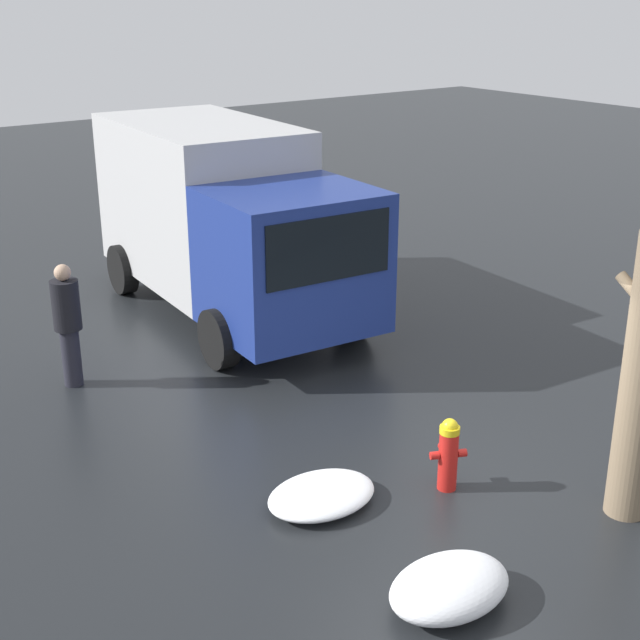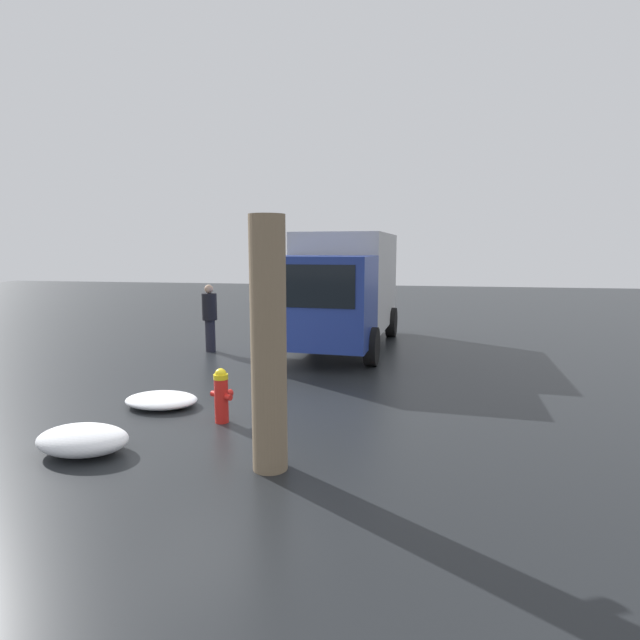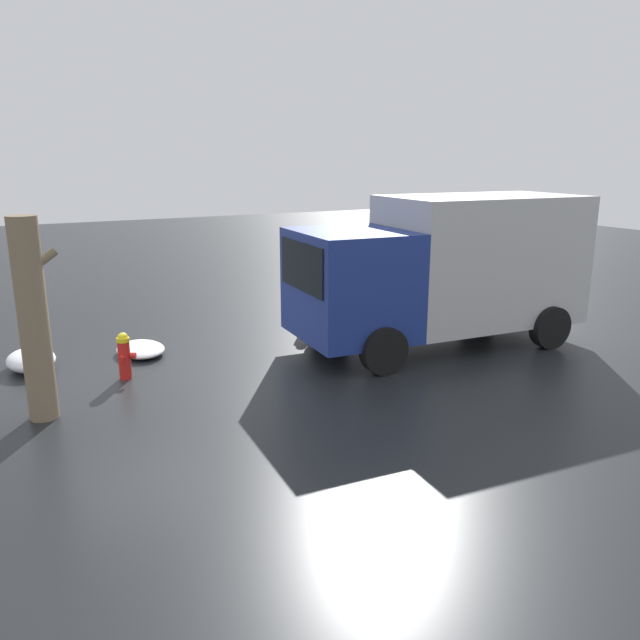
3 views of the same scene
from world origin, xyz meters
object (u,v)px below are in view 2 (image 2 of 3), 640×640
fire_hydrant (221,395)px  pedestrian (210,315)px  tree_trunk (269,345)px  delivery_truck (341,286)px

fire_hydrant → pedestrian: (5.13, 2.31, 0.52)m
tree_trunk → fire_hydrant: bearing=39.2°
fire_hydrant → tree_trunk: tree_trunk is taller
fire_hydrant → delivery_truck: size_ratio=0.14×
fire_hydrant → pedestrian: pedestrian is taller
delivery_truck → pedestrian: 3.63m
fire_hydrant → pedestrian: bearing=49.9°
fire_hydrant → delivery_truck: (6.44, -1.00, 1.23)m
tree_trunk → pedestrian: (6.60, 3.51, -0.59)m
tree_trunk → delivery_truck: bearing=1.4°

